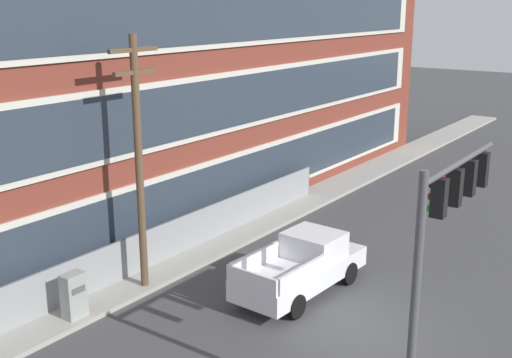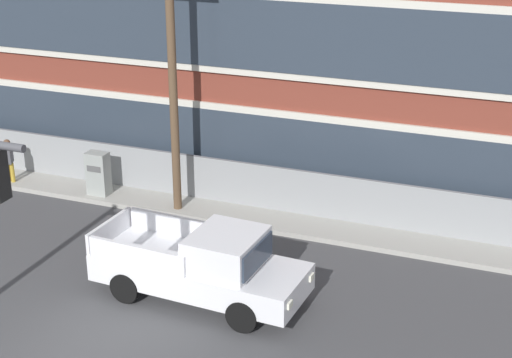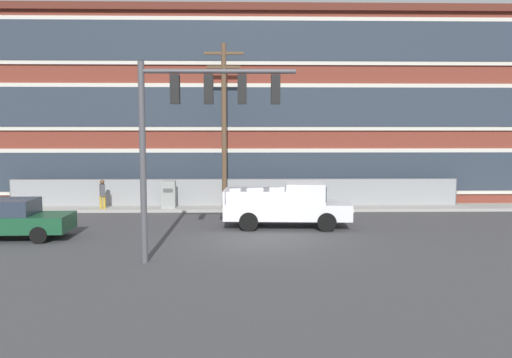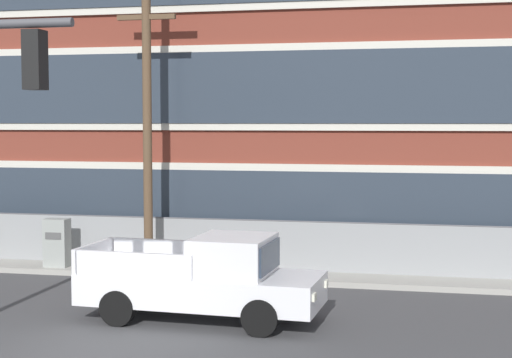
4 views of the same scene
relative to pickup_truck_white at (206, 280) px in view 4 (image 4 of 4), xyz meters
The scene contains 7 objects.
ground_plane 3.51m from the pickup_truck_white, 115.61° to the right, with size 160.00×160.00×0.00m, color #424244.
sidewalk_building_side 5.45m from the pickup_truck_white, 105.78° to the left, with size 80.00×2.09×0.16m, color #9E9B93.
brick_mill_building 11.97m from the pickup_truck_white, 74.96° to the left, with size 42.63×9.48×11.12m.
chain_link_fence 6.08m from the pickup_truck_white, 114.20° to the left, with size 24.42×0.06×1.63m.
pickup_truck_white is the anchor object (origin of this frame).
utility_pole_near_corner 6.66m from the pickup_truck_white, 123.75° to the left, with size 2.04×0.26×8.69m.
electrical_cabinet 7.57m from the pickup_truck_white, 142.16° to the left, with size 0.72×0.49×1.61m.
Camera 4 is at (6.27, -13.83, 4.52)m, focal length 55.00 mm.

